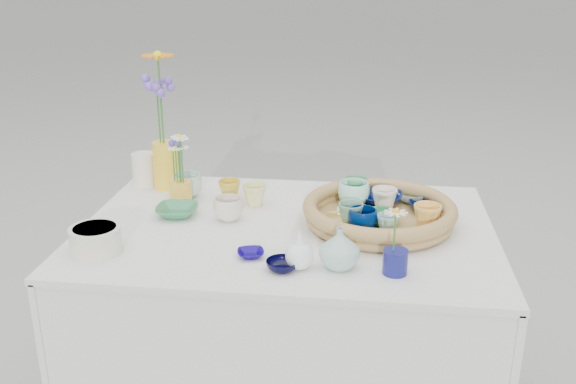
# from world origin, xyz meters

# --- Properties ---
(wicker_tray) EXTENTS (0.47, 0.47, 0.08)m
(wicker_tray) POSITION_xyz_m (0.28, 0.05, 0.80)
(wicker_tray) COLOR #8E6A47
(wicker_tray) RESTS_ON display_table
(tray_ceramic_0) EXTENTS (0.17, 0.17, 0.03)m
(tray_ceramic_0) POSITION_xyz_m (0.28, 0.18, 0.80)
(tray_ceramic_0) COLOR #000A3E
(tray_ceramic_0) RESTS_ON wicker_tray
(tray_ceramic_1) EXTENTS (0.13, 0.13, 0.03)m
(tray_ceramic_1) POSITION_xyz_m (0.43, 0.14, 0.80)
(tray_ceramic_1) COLOR black
(tray_ceramic_1) RESTS_ON wicker_tray
(tray_ceramic_2) EXTENTS (0.09, 0.09, 0.08)m
(tray_ceramic_2) POSITION_xyz_m (0.42, -0.01, 0.82)
(tray_ceramic_2) COLOR #FFBF55
(tray_ceramic_2) RESTS_ON wicker_tray
(tray_ceramic_3) EXTENTS (0.14, 0.14, 0.03)m
(tray_ceramic_3) POSITION_xyz_m (0.29, 0.02, 0.80)
(tray_ceramic_3) COLOR #3F9E5D
(tray_ceramic_3) RESTS_ON wicker_tray
(tray_ceramic_4) EXTENTS (0.10, 0.10, 0.07)m
(tray_ceramic_4) POSITION_xyz_m (0.19, -0.01, 0.82)
(tray_ceramic_4) COLOR #669C78
(tray_ceramic_4) RESTS_ON wicker_tray
(tray_ceramic_5) EXTENTS (0.10, 0.10, 0.02)m
(tray_ceramic_5) POSITION_xyz_m (0.20, 0.07, 0.79)
(tray_ceramic_5) COLOR #B0EBD1
(tray_ceramic_5) RESTS_ON wicker_tray
(tray_ceramic_6) EXTENTS (0.13, 0.13, 0.08)m
(tray_ceramic_6) POSITION_xyz_m (0.20, 0.15, 0.82)
(tray_ceramic_6) COLOR #B9FCE4
(tray_ceramic_6) RESTS_ON wicker_tray
(tray_ceramic_7) EXTENTS (0.09, 0.09, 0.07)m
(tray_ceramic_7) POSITION_xyz_m (0.30, 0.12, 0.82)
(tray_ceramic_7) COLOR white
(tray_ceramic_7) RESTS_ON wicker_tray
(tray_ceramic_8) EXTENTS (0.11, 0.11, 0.03)m
(tray_ceramic_8) POSITION_xyz_m (0.39, 0.22, 0.80)
(tray_ceramic_8) COLOR #A3DBF4
(tray_ceramic_8) RESTS_ON wicker_tray
(tray_ceramic_9) EXTENTS (0.09, 0.09, 0.07)m
(tray_ceramic_9) POSITION_xyz_m (0.23, -0.05, 0.82)
(tray_ceramic_9) COLOR #001954
(tray_ceramic_9) RESTS_ON wicker_tray
(tray_ceramic_10) EXTENTS (0.09, 0.09, 0.03)m
(tray_ceramic_10) POSITION_xyz_m (0.16, -0.01, 0.80)
(tray_ceramic_10) COLOR #DEC165
(tray_ceramic_10) RESTS_ON wicker_tray
(tray_ceramic_11) EXTENTS (0.07, 0.07, 0.06)m
(tray_ceramic_11) POSITION_xyz_m (0.30, -0.06, 0.81)
(tray_ceramic_11) COLOR #88BAB3
(tray_ceramic_11) RESTS_ON wicker_tray
(tray_ceramic_12) EXTENTS (0.10, 0.10, 0.07)m
(tray_ceramic_12) POSITION_xyz_m (0.20, 0.22, 0.82)
(tray_ceramic_12) COLOR #48955A
(tray_ceramic_12) RESTS_ON wicker_tray
(loose_ceramic_0) EXTENTS (0.08, 0.08, 0.07)m
(loose_ceramic_0) POSITION_xyz_m (-0.22, 0.20, 0.80)
(loose_ceramic_0) COLOR gold
(loose_ceramic_0) RESTS_ON display_table
(loose_ceramic_1) EXTENTS (0.09, 0.09, 0.07)m
(loose_ceramic_1) POSITION_xyz_m (-0.13, 0.16, 0.80)
(loose_ceramic_1) COLOR #E9E589
(loose_ceramic_1) RESTS_ON display_table
(loose_ceramic_2) EXTENTS (0.14, 0.14, 0.03)m
(loose_ceramic_2) POSITION_xyz_m (-0.36, 0.04, 0.78)
(loose_ceramic_2) COLOR #337F52
(loose_ceramic_2) RESTS_ON display_table
(loose_ceramic_3) EXTENTS (0.12, 0.12, 0.07)m
(loose_ceramic_3) POSITION_xyz_m (-0.19, 0.03, 0.80)
(loose_ceramic_3) COLOR beige
(loose_ceramic_3) RESTS_ON display_table
(loose_ceramic_4) EXTENTS (0.09, 0.09, 0.02)m
(loose_ceramic_4) POSITION_xyz_m (-0.07, -0.22, 0.77)
(loose_ceramic_4) COLOR #0E0167
(loose_ceramic_4) RESTS_ON display_table
(loose_ceramic_5) EXTENTS (0.11, 0.11, 0.08)m
(loose_ceramic_5) POSITION_xyz_m (-0.37, 0.22, 0.81)
(loose_ceramic_5) COLOR silver
(loose_ceramic_5) RESTS_ON display_table
(loose_ceramic_6) EXTENTS (0.09, 0.09, 0.03)m
(loose_ceramic_6) POSITION_xyz_m (0.02, -0.29, 0.78)
(loose_ceramic_6) COLOR black
(loose_ceramic_6) RESTS_ON display_table
(fluted_bowl) EXTENTS (0.18, 0.18, 0.07)m
(fluted_bowl) POSITION_xyz_m (-0.51, -0.25, 0.80)
(fluted_bowl) COLOR beige
(fluted_bowl) RESTS_ON display_table
(bud_vase_paleblue) EXTENTS (0.09, 0.09, 0.12)m
(bud_vase_paleblue) POSITION_xyz_m (0.07, -0.28, 0.82)
(bud_vase_paleblue) COLOR white
(bud_vase_paleblue) RESTS_ON display_table
(bud_vase_seafoam) EXTENTS (0.12, 0.12, 0.11)m
(bud_vase_seafoam) POSITION_xyz_m (0.17, -0.26, 0.82)
(bud_vase_seafoam) COLOR #9CC6B8
(bud_vase_seafoam) RESTS_ON display_table
(bud_vase_cobalt) EXTENTS (0.08, 0.08, 0.07)m
(bud_vase_cobalt) POSITION_xyz_m (0.32, -0.28, 0.80)
(bud_vase_cobalt) COLOR navy
(bud_vase_cobalt) RESTS_ON display_table
(single_daisy) EXTENTS (0.08, 0.08, 0.13)m
(single_daisy) POSITION_xyz_m (0.31, -0.28, 0.88)
(single_daisy) COLOR white
(single_daisy) RESTS_ON bud_vase_cobalt
(tall_vase_yellow) EXTENTS (0.10, 0.10, 0.17)m
(tall_vase_yellow) POSITION_xyz_m (-0.47, 0.29, 0.85)
(tall_vase_yellow) COLOR yellow
(tall_vase_yellow) RESTS_ON display_table
(gerbera) EXTENTS (0.14, 0.14, 0.32)m
(gerbera) POSITION_xyz_m (-0.47, 0.28, 1.09)
(gerbera) COLOR orange
(gerbera) RESTS_ON tall_vase_yellow
(hydrangea) EXTENTS (0.10, 0.10, 0.27)m
(hydrangea) POSITION_xyz_m (-0.48, 0.29, 1.03)
(hydrangea) COLOR #744FBD
(hydrangea) RESTS_ON tall_vase_yellow
(white_pitcher) EXTENTS (0.13, 0.09, 0.12)m
(white_pitcher) POSITION_xyz_m (-0.56, 0.32, 0.82)
(white_pitcher) COLOR silver
(white_pitcher) RESTS_ON display_table
(daisy_cup) EXTENTS (0.09, 0.09, 0.08)m
(daisy_cup) POSITION_xyz_m (-0.38, 0.14, 0.81)
(daisy_cup) COLOR yellow
(daisy_cup) RESTS_ON display_table
(daisy_posy) EXTENTS (0.09, 0.09, 0.16)m
(daisy_posy) POSITION_xyz_m (-0.38, 0.14, 0.92)
(daisy_posy) COLOR white
(daisy_posy) RESTS_ON daisy_cup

